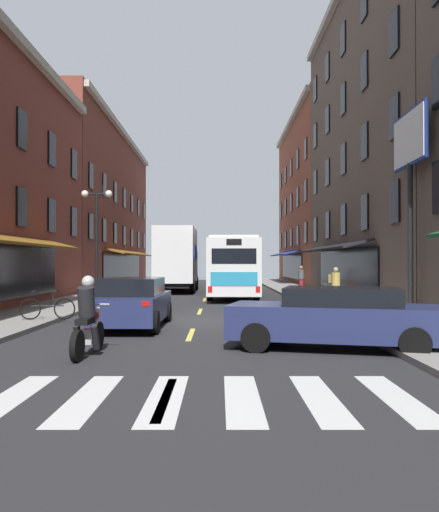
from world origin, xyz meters
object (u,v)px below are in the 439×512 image
object	(u,v)px
sedan_near	(186,278)
motorcycle_rider	(89,321)
transit_bus	(234,266)
street_lamp_twin	(98,240)
pedestrian_near	(337,285)
pedestrian_mid	(302,278)
sedan_mid	(337,317)
billboard_sign	(411,160)
box_truck	(179,260)
bicycle_near	(49,308)
sedan_far	(134,302)

from	to	relation	value
sedan_near	motorcycle_rider	bearing A→B (deg)	-89.82
transit_bus	street_lamp_twin	bearing A→B (deg)	-136.81
pedestrian_near	street_lamp_twin	xyz separation A→B (m)	(-10.64, 1.54, 2.00)
sedan_near	pedestrian_near	xyz separation A→B (m)	(7.81, -19.83, 0.32)
sedan_near	motorcycle_rider	distance (m)	31.37
pedestrian_near	pedestrian_mid	bearing A→B (deg)	-123.39
sedan_mid	billboard_sign	bearing A→B (deg)	55.87
billboard_sign	box_truck	xyz separation A→B (m)	(-9.03, 16.80, -3.18)
billboard_sign	motorcycle_rider	distance (m)	11.89
pedestrian_near	pedestrian_mid	distance (m)	9.47
bicycle_near	pedestrian_mid	distance (m)	18.66
billboard_sign	box_truck	world-z (taller)	billboard_sign
sedan_near	sedan_far	bearing A→B (deg)	-89.44
billboard_sign	sedan_mid	bearing A→B (deg)	-124.13
billboard_sign	motorcycle_rider	size ratio (longest dim) A/B	3.27
motorcycle_rider	street_lamp_twin	distance (m)	13.60
motorcycle_rider	billboard_sign	bearing A→B (deg)	34.89
transit_bus	pedestrian_near	xyz separation A→B (m)	(4.25, -7.54, -0.72)
box_truck	sedan_near	distance (m)	8.42
motorcycle_rider	sedan_near	bearing A→B (deg)	90.18
sedan_near	pedestrian_near	distance (m)	21.31
billboard_sign	pedestrian_mid	distance (m)	15.41
box_truck	street_lamp_twin	world-z (taller)	street_lamp_twin
sedan_mid	motorcycle_rider	distance (m)	5.37
pedestrian_near	sedan_mid	bearing A→B (deg)	44.09
transit_bus	street_lamp_twin	world-z (taller)	street_lamp_twin
sedan_far	transit_bus	bearing A→B (deg)	77.14
sedan_far	street_lamp_twin	world-z (taller)	street_lamp_twin
transit_bus	motorcycle_rider	distance (m)	19.42
billboard_sign	bicycle_near	distance (m)	12.64
sedan_far	bicycle_near	size ratio (longest dim) A/B	2.60
sedan_near	pedestrian_near	world-z (taller)	pedestrian_near
billboard_sign	sedan_far	size ratio (longest dim) A/B	1.53
pedestrian_near	motorcycle_rider	bearing A→B (deg)	23.00
sedan_far	pedestrian_near	distance (m)	10.24
billboard_sign	sedan_mid	size ratio (longest dim) A/B	1.38
transit_bus	sedan_mid	size ratio (longest dim) A/B	2.50
pedestrian_mid	street_lamp_twin	distance (m)	13.45
box_truck	sedan_far	bearing A→B (deg)	-89.41
sedan_mid	pedestrian_mid	size ratio (longest dim) A/B	3.11
pedestrian_mid	sedan_near	bearing A→B (deg)	-84.53
sedan_near	pedestrian_near	bearing A→B (deg)	-68.50
billboard_sign	sedan_far	distance (m)	10.07
transit_bus	box_truck	xyz separation A→B (m)	(-3.49, 3.99, 0.41)
billboard_sign	pedestrian_near	bearing A→B (deg)	103.75
street_lamp_twin	pedestrian_mid	bearing A→B (deg)	36.63
sedan_near	sedan_mid	distance (m)	31.02
sedan_near	bicycle_near	distance (m)	25.96
billboard_sign	motorcycle_rider	xyz separation A→B (m)	(-9.00, -6.28, -4.58)
box_truck	street_lamp_twin	size ratio (longest dim) A/B	1.58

